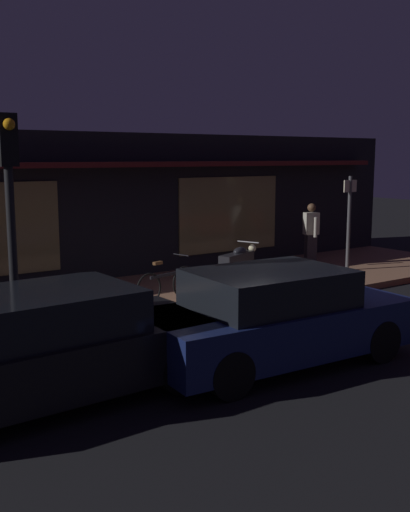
{
  "coord_description": "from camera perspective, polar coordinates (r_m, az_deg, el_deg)",
  "views": [
    {
      "loc": [
        -6.58,
        -8.05,
        3.03
      ],
      "look_at": [
        0.62,
        2.4,
        0.95
      ],
      "focal_mm": 42.62,
      "sensor_mm": 36.0,
      "label": 1
    }
  ],
  "objects": [
    {
      "name": "bicycle_parked",
      "position": [
        12.19,
        -3.61,
        -2.65
      ],
      "size": [
        1.62,
        0.53,
        0.91
      ],
      "color": "black",
      "rests_on": "sidewalk_slab"
    },
    {
      "name": "ground_plane",
      "position": [
        10.83,
        4.52,
        -6.97
      ],
      "size": [
        60.0,
        60.0,
        0.0
      ],
      "primitive_type": "plane",
      "color": "black"
    },
    {
      "name": "motorcycle",
      "position": [
        13.58,
        3.05,
        -0.81
      ],
      "size": [
        1.62,
        0.84,
        0.97
      ],
      "color": "black",
      "rests_on": "sidewalk_slab"
    },
    {
      "name": "sign_post",
      "position": [
        15.84,
        13.37,
        3.55
      ],
      "size": [
        0.44,
        0.09,
        2.4
      ],
      "color": "#47474C",
      "rests_on": "sidewalk_slab"
    },
    {
      "name": "parked_car_far",
      "position": [
        9.01,
        6.54,
        -5.72
      ],
      "size": [
        4.19,
        1.97,
        1.42
      ],
      "color": "black",
      "rests_on": "ground_plane"
    },
    {
      "name": "traffic_light_pole",
      "position": [
        8.62,
        -17.84,
        5.18
      ],
      "size": [
        0.24,
        0.33,
        3.6
      ],
      "color": "black",
      "rests_on": "ground_plane"
    },
    {
      "name": "sidewalk_slab",
      "position": [
        13.2,
        -3.72,
        -3.65
      ],
      "size": [
        18.0,
        4.0,
        0.15
      ],
      "primitive_type": "cube",
      "color": "#8C6047",
      "rests_on": "ground_plane"
    },
    {
      "name": "parked_car_near",
      "position": [
        7.88,
        -14.14,
        -8.16
      ],
      "size": [
        4.17,
        1.92,
        1.42
      ],
      "color": "black",
      "rests_on": "ground_plane"
    },
    {
      "name": "storefront_building",
      "position": [
        15.92,
        -10.08,
        4.75
      ],
      "size": [
        18.0,
        3.3,
        3.6
      ],
      "color": "black",
      "rests_on": "ground_plane"
    },
    {
      "name": "person_bystander",
      "position": [
        16.29,
        9.91,
        2.11
      ],
      "size": [
        0.43,
        0.61,
        1.67
      ],
      "color": "#28232D",
      "rests_on": "sidewalk_slab"
    }
  ]
}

